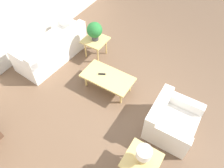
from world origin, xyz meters
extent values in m
plane|color=brown|center=(0.00, 0.00, 0.00)|extent=(14.00, 14.00, 0.00)
cube|color=silver|center=(3.06, 0.00, 1.35)|extent=(0.12, 7.20, 2.70)
cube|color=white|center=(2.32, 0.00, 0.23)|extent=(0.96, 1.88, 0.46)
cube|color=white|center=(2.00, 0.02, 0.61)|extent=(0.32, 1.84, 0.30)
cube|color=white|center=(2.26, -0.81, 0.56)|extent=(0.85, 0.26, 0.20)
cube|color=white|center=(2.37, 0.81, 0.56)|extent=(0.85, 0.26, 0.20)
cube|color=silver|center=(-1.12, 0.37, 0.21)|extent=(0.87, 0.95, 0.41)
cube|color=silver|center=(-0.80, 0.37, 0.57)|extent=(0.22, 0.94, 0.30)
cube|color=silver|center=(-1.13, 0.76, 0.51)|extent=(0.86, 0.17, 0.20)
cube|color=silver|center=(-1.12, -0.02, 0.51)|extent=(0.86, 0.17, 0.20)
cube|color=tan|center=(0.53, 0.11, 0.37)|extent=(1.14, 0.61, 0.04)
cylinder|color=tan|center=(0.06, -0.09, 0.17)|extent=(0.05, 0.05, 0.35)
cylinder|color=tan|center=(1.00, -0.09, 0.17)|extent=(0.05, 0.05, 0.35)
cylinder|color=tan|center=(0.06, 0.31, 0.17)|extent=(0.05, 0.05, 0.35)
cylinder|color=tan|center=(1.00, 0.31, 0.17)|extent=(0.05, 0.05, 0.35)
cube|color=tan|center=(1.41, -0.68, 0.49)|extent=(0.57, 0.57, 0.04)
cylinder|color=tan|center=(1.21, -0.88, 0.24)|extent=(0.04, 0.04, 0.47)
cylinder|color=tan|center=(1.60, -0.88, 0.24)|extent=(0.04, 0.04, 0.47)
cylinder|color=tan|center=(1.21, -0.49, 0.24)|extent=(0.04, 0.04, 0.47)
cylinder|color=tan|center=(1.60, -0.49, 0.24)|extent=(0.04, 0.04, 0.47)
cube|color=tan|center=(-0.97, 1.42, 0.49)|extent=(0.57, 0.57, 0.04)
cylinder|color=tan|center=(-1.16, 1.23, 0.24)|extent=(0.04, 0.04, 0.47)
cylinder|color=tan|center=(-0.78, 1.23, 0.24)|extent=(0.04, 0.04, 0.47)
cylinder|color=#333338|center=(1.41, -0.68, 0.58)|extent=(0.17, 0.17, 0.13)
sphere|color=#236B2D|center=(1.41, -0.68, 0.80)|extent=(0.38, 0.38, 0.38)
cylinder|color=#997F4C|center=(-0.97, 1.42, 0.61)|extent=(0.15, 0.15, 0.20)
cylinder|color=beige|center=(-0.97, 1.42, 0.80)|extent=(0.25, 0.25, 0.17)
cube|color=black|center=(0.68, 0.12, 0.40)|extent=(0.16, 0.11, 0.02)
camera|label=1|loc=(-1.25, 2.79, 3.98)|focal=35.00mm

